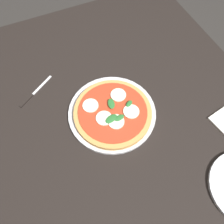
# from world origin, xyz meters

# --- Properties ---
(ground_plane) EXTENTS (6.00, 6.00, 0.00)m
(ground_plane) POSITION_xyz_m (0.00, 0.00, 0.00)
(ground_plane) COLOR #2D2B28
(dining_table) EXTENTS (1.30, 1.03, 0.72)m
(dining_table) POSITION_xyz_m (0.00, 0.00, 0.63)
(dining_table) COLOR black
(dining_table) RESTS_ON ground_plane
(serving_tray) EXTENTS (0.32, 0.32, 0.01)m
(serving_tray) POSITION_xyz_m (-0.01, -0.06, 0.73)
(serving_tray) COLOR silver
(serving_tray) RESTS_ON dining_table
(pizza) EXTENTS (0.28, 0.28, 0.03)m
(pizza) POSITION_xyz_m (-0.00, -0.06, 0.74)
(pizza) COLOR tan
(pizza) RESTS_ON serving_tray
(knife) EXTENTS (0.10, 0.15, 0.01)m
(knife) POSITION_xyz_m (-0.21, -0.31, 0.72)
(knife) COLOR black
(knife) RESTS_ON dining_table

